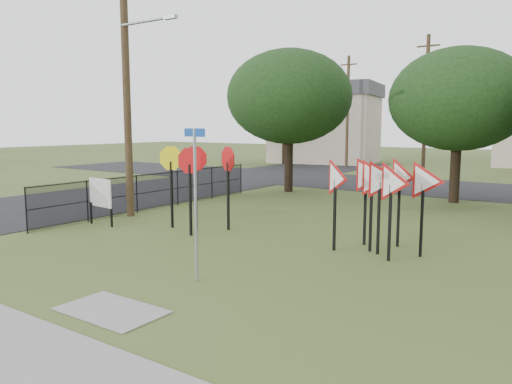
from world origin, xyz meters
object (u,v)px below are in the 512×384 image
(stop_sign_cluster, at_px, (196,169))
(info_board, at_px, (100,194))
(yield_sign_cluster, at_px, (380,183))
(street_name_sign, at_px, (195,196))

(stop_sign_cluster, xyz_separation_m, info_board, (-3.26, -1.25, -0.95))
(stop_sign_cluster, xyz_separation_m, yield_sign_cluster, (5.95, 0.66, -0.14))
(street_name_sign, bearing_deg, yield_sign_cluster, 63.63)
(yield_sign_cluster, distance_m, info_board, 9.44)
(yield_sign_cluster, xyz_separation_m, info_board, (-9.20, -1.92, -0.81))
(street_name_sign, relative_size, yield_sign_cluster, 1.04)
(stop_sign_cluster, height_order, info_board, stop_sign_cluster)
(street_name_sign, height_order, stop_sign_cluster, street_name_sign)
(stop_sign_cluster, relative_size, yield_sign_cluster, 0.86)
(stop_sign_cluster, bearing_deg, info_board, -158.93)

